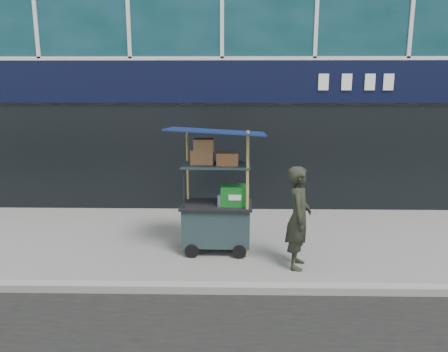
{
  "coord_description": "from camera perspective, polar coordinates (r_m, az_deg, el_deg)",
  "views": [
    {
      "loc": [
        0.24,
        -5.89,
        2.96
      ],
      "look_at": [
        0.09,
        1.2,
        1.38
      ],
      "focal_mm": 35.0,
      "sensor_mm": 36.0,
      "label": 1
    }
  ],
  "objects": [
    {
      "name": "ground",
      "position": [
        6.6,
        -1.06,
        -14.13
      ],
      "size": [
        80.0,
        80.0,
        0.0
      ],
      "primitive_type": "plane",
      "color": "gray",
      "rests_on": "ground"
    },
    {
      "name": "vendor_man",
      "position": [
        7.01,
        9.71,
        -5.37
      ],
      "size": [
        0.51,
        0.67,
        1.65
      ],
      "primitive_type": "imported",
      "rotation": [
        0.0,
        0.0,
        1.37
      ],
      "color": "black",
      "rests_on": "ground"
    },
    {
      "name": "vendor_cart",
      "position": [
        7.58,
        -0.87,
        -4.24
      ],
      "size": [
        1.65,
        1.18,
        2.2
      ],
      "rotation": [
        0.0,
        0.0,
        -0.02
      ],
      "color": "#19272C",
      "rests_on": "ground"
    },
    {
      "name": "curb",
      "position": [
        6.39,
        -1.13,
        -14.45
      ],
      "size": [
        80.0,
        0.18,
        0.12
      ],
      "primitive_type": "cube",
      "color": "gray",
      "rests_on": "ground"
    }
  ]
}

